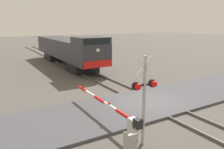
# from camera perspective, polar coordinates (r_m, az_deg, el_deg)

# --- Properties ---
(ground_plane) EXTENTS (160.00, 160.00, 0.00)m
(ground_plane) POSITION_cam_1_polar(r_m,az_deg,el_deg) (14.90, 9.72, -7.18)
(ground_plane) COLOR #514C47
(rail_track_left) EXTENTS (0.08, 80.00, 0.15)m
(rail_track_left) POSITION_cam_1_polar(r_m,az_deg,el_deg) (14.44, 7.54, -7.45)
(rail_track_left) COLOR #59544C
(rail_track_left) RESTS_ON ground_plane
(rail_track_right) EXTENTS (0.08, 80.00, 0.15)m
(rail_track_right) POSITION_cam_1_polar(r_m,az_deg,el_deg) (15.33, 11.79, -6.39)
(rail_track_right) COLOR #59544C
(rail_track_right) RESTS_ON ground_plane
(road_surface) EXTENTS (36.00, 4.86, 0.15)m
(road_surface) POSITION_cam_1_polar(r_m,az_deg,el_deg) (14.88, 9.73, -6.91)
(road_surface) COLOR #47474C
(road_surface) RESTS_ON ground_plane
(locomotive) EXTENTS (3.07, 16.66, 3.80)m
(locomotive) POSITION_cam_1_polar(r_m,az_deg,el_deg) (27.66, -11.25, 6.31)
(locomotive) COLOR black
(locomotive) RESTS_ON ground_plane
(crossing_signal) EXTENTS (1.18, 0.33, 3.88)m
(crossing_signal) POSITION_cam_1_polar(r_m,az_deg,el_deg) (9.27, 8.35, -4.19)
(crossing_signal) COLOR #ADADB2
(crossing_signal) RESTS_ON ground_plane
(crossing_gate) EXTENTS (0.36, 6.63, 1.19)m
(crossing_gate) POSITION_cam_1_polar(r_m,az_deg,el_deg) (10.75, 2.19, -10.88)
(crossing_gate) COLOR silver
(crossing_gate) RESTS_ON ground_plane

